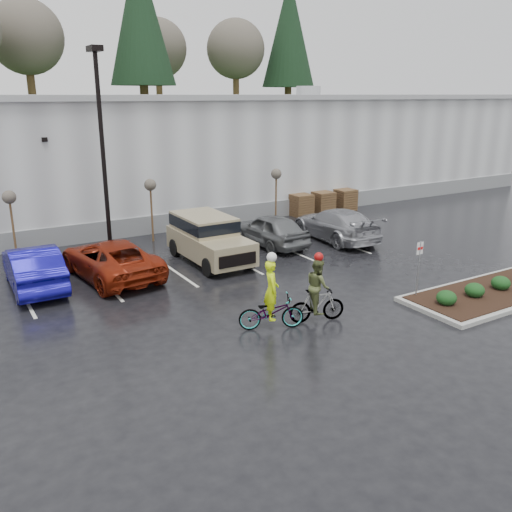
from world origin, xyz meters
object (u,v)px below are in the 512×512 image
pallet_stack_a (301,205)px  pallet_stack_b (323,202)px  car_grey (270,230)px  cyclist_olive (317,297)px  sapling_west (10,201)px  car_blue (33,267)px  car_far_silver (336,224)px  cyclist_hivis (271,306)px  lamppost (101,130)px  sapling_mid (150,188)px  pallet_stack_c (345,200)px  suv_tan (210,240)px  sapling_east (276,177)px  fire_lane_sign (419,263)px  car_red (111,259)px

pallet_stack_a → pallet_stack_b: size_ratio=1.00×
car_grey → cyclist_olive: 9.52m
sapling_west → car_blue: sapling_west is taller
pallet_stack_b → car_grey: car_grey is taller
car_far_silver → sapling_west: bearing=-13.6°
pallet_stack_b → cyclist_hivis: size_ratio=0.53×
lamppost → pallet_stack_a: (12.50, 2.00, -5.01)m
sapling_mid → cyclist_hivis: bearing=-93.0°
lamppost → pallet_stack_c: size_ratio=6.83×
sapling_west → suv_tan: 8.96m
sapling_east → suv_tan: bearing=-144.2°
lamppost → pallet_stack_b: (14.20, 2.00, -5.01)m
pallet_stack_a → cyclist_olive: 16.27m
pallet_stack_c → fire_lane_sign: 16.07m
sapling_west → pallet_stack_c: bearing=2.9°
sapling_mid → car_blue: 7.95m
fire_lane_sign → cyclist_hivis: size_ratio=0.86×
lamppost → suv_tan: lamppost is taller
suv_tan → fire_lane_sign: bearing=-61.4°
lamppost → car_blue: bearing=-140.5°
sapling_west → cyclist_olive: 14.70m
car_red → car_grey: bearing=179.2°
sapling_east → car_far_silver: size_ratio=0.57×
car_grey → cyclist_hivis: cyclist_hivis is taller
sapling_mid → suv_tan: sapling_mid is taller
pallet_stack_a → car_far_silver: (-1.82, -5.60, 0.14)m
sapling_mid → cyclist_olive: (0.96, -12.53, -1.86)m
lamppost → suv_tan: size_ratio=1.81×
suv_tan → car_grey: size_ratio=1.08×
lamppost → cyclist_hivis: size_ratio=3.61×
fire_lane_sign → car_far_silver: fire_lane_sign is taller
car_blue → suv_tan: (7.35, -0.49, 0.19)m
car_far_silver → cyclist_hivis: 11.66m
lamppost → sapling_west: bearing=166.0°
sapling_east → cyclist_hivis: (-8.14, -12.23, -1.95)m
pallet_stack_c → cyclist_olive: 18.45m
sapling_mid → pallet_stack_b: sapling_mid is taller
fire_lane_sign → cyclist_olive: 4.38m
cyclist_olive → lamppost: bearing=32.5°
sapling_west → cyclist_olive: bearing=-59.2°
car_far_silver → lamppost: bearing=-14.9°
pallet_stack_c → suv_tan: 13.85m
car_far_silver → cyclist_olive: 10.72m
car_grey → car_red: bearing=3.0°
lamppost → cyclist_olive: size_ratio=3.87×
suv_tan → cyclist_hivis: cyclist_hivis is taller
fire_lane_sign → suv_tan: fire_lane_sign is taller
pallet_stack_c → cyclist_olive: size_ratio=0.57×
pallet_stack_a → car_blue: 17.26m
car_blue → suv_tan: suv_tan is taller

